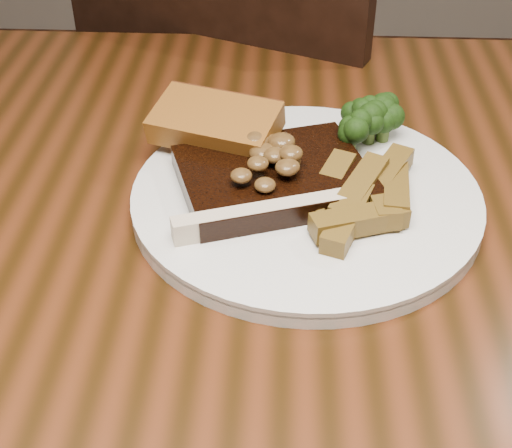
% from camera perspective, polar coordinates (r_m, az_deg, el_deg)
% --- Properties ---
extents(dining_table, '(1.60, 0.90, 0.75)m').
position_cam_1_polar(dining_table, '(0.65, 0.70, -8.91)').
color(dining_table, '#48200E').
rests_on(dining_table, ground).
extents(chair_far, '(0.57, 0.57, 0.92)m').
position_cam_1_polar(chair_far, '(1.19, -0.26, 6.23)').
color(chair_far, black).
rests_on(chair_far, ground).
extents(plate, '(0.33, 0.33, 0.01)m').
position_cam_1_polar(plate, '(0.64, 4.00, 2.00)').
color(plate, white).
rests_on(plate, dining_table).
extents(steak, '(0.19, 0.17, 0.02)m').
position_cam_1_polar(steak, '(0.63, 1.45, 3.61)').
color(steak, black).
rests_on(steak, plate).
extents(steak_bone, '(0.16, 0.07, 0.02)m').
position_cam_1_polar(steak_bone, '(0.59, 1.30, 0.43)').
color(steak_bone, beige).
rests_on(steak_bone, plate).
extents(mushroom_pile, '(0.07, 0.07, 0.03)m').
position_cam_1_polar(mushroom_pile, '(0.61, 0.92, 5.54)').
color(mushroom_pile, brown).
rests_on(mushroom_pile, steak).
extents(garlic_bread, '(0.13, 0.10, 0.03)m').
position_cam_1_polar(garlic_bread, '(0.68, -3.22, 6.59)').
color(garlic_bread, '#91511A').
rests_on(garlic_bread, plate).
extents(potato_wedges, '(0.10, 0.10, 0.02)m').
position_cam_1_polar(potato_wedges, '(0.62, 9.20, 2.66)').
color(potato_wedges, brown).
rests_on(potato_wedges, plate).
extents(broccoli_cluster, '(0.07, 0.07, 0.04)m').
position_cam_1_polar(broccoli_cluster, '(0.70, 8.44, 7.82)').
color(broccoli_cluster, '#18360C').
rests_on(broccoli_cluster, plate).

